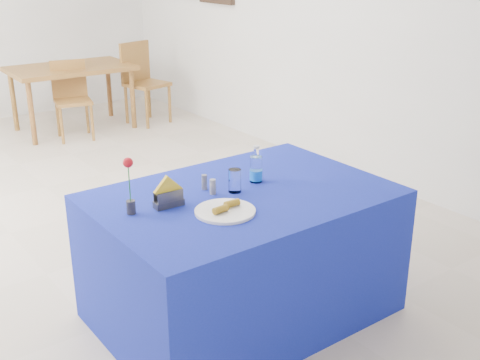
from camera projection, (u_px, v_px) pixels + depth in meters
name	position (u px, v px, depth m)	size (l,w,h in m)	color
floor	(80.00, 215.00, 4.87)	(7.00, 7.00, 0.00)	beige
plate	(225.00, 211.00, 3.04)	(0.31, 0.31, 0.01)	white
drinking_glass	(235.00, 181.00, 3.28)	(0.07, 0.07, 0.13)	white
salt_shaker	(213.00, 187.00, 3.26)	(0.03, 0.03, 0.09)	gray
pepper_shaker	(204.00, 182.00, 3.32)	(0.03, 0.03, 0.09)	slate
blue_table	(243.00, 255.00, 3.43)	(1.60, 1.10, 0.76)	#102099
water_bottle	(256.00, 170.00, 3.43)	(0.07, 0.07, 0.21)	white
napkin_holder	(169.00, 198.00, 3.10)	(0.16, 0.07, 0.17)	#343439
rose_vase	(130.00, 187.00, 2.98)	(0.05, 0.05, 0.30)	#27272C
oak_table	(71.00, 73.00, 7.00)	(1.39, 0.92, 0.76)	brown
chair_bg_left	(71.00, 94.00, 6.77)	(0.47, 0.47, 0.87)	olive
chair_bg_right	(142.00, 77.00, 7.36)	(0.53, 0.53, 0.98)	olive
banana_pieces	(226.00, 206.00, 3.03)	(0.18, 0.07, 0.04)	gold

